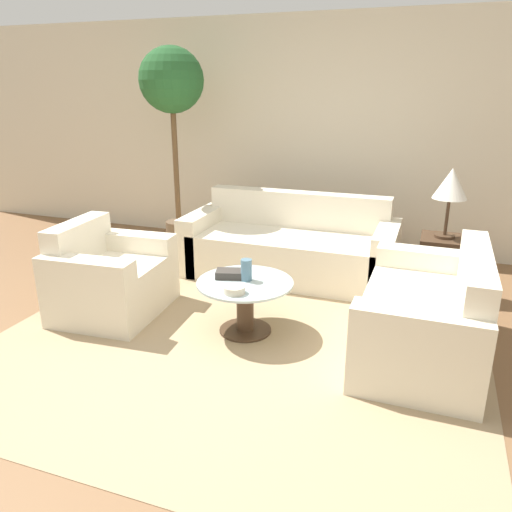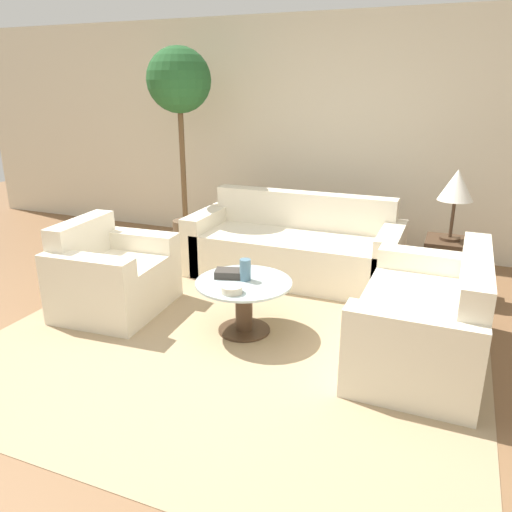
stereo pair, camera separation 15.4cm
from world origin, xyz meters
name	(u,v)px [view 1 (the left image)]	position (x,y,z in m)	size (l,w,h in m)	color
ground_plane	(203,365)	(0.00, 0.00, 0.00)	(14.00, 14.00, 0.00)	brown
wall_back	(313,135)	(0.00, 3.02, 1.30)	(10.00, 0.06, 2.60)	beige
rug	(245,331)	(0.10, 0.57, 0.00)	(3.60, 3.53, 0.01)	tan
sofa_main	(291,248)	(0.08, 1.91, 0.28)	(2.09, 0.85, 0.81)	beige
armchair	(108,280)	(-1.14, 0.53, 0.28)	(0.84, 0.97, 0.78)	beige
loveseat	(431,319)	(1.46, 0.68, 0.28)	(0.82, 1.44, 0.79)	beige
coffee_table	(245,299)	(0.10, 0.57, 0.27)	(0.75, 0.75, 0.42)	#422D1E
side_table	(441,265)	(1.52, 1.93, 0.27)	(0.41, 0.41, 0.54)	#422D1E
table_lamp	(451,186)	(1.52, 1.93, 1.01)	(0.30, 0.30, 0.63)	#422D1E
potted_plant	(172,97)	(-1.34, 2.19, 1.73)	(0.69, 0.69, 2.24)	brown
vase	(246,270)	(0.10, 0.60, 0.51)	(0.09, 0.09, 0.17)	slate
bowl	(234,290)	(0.11, 0.33, 0.45)	(0.16, 0.16, 0.05)	beige
book_stack	(231,274)	(-0.04, 0.61, 0.45)	(0.26, 0.20, 0.06)	#38332D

